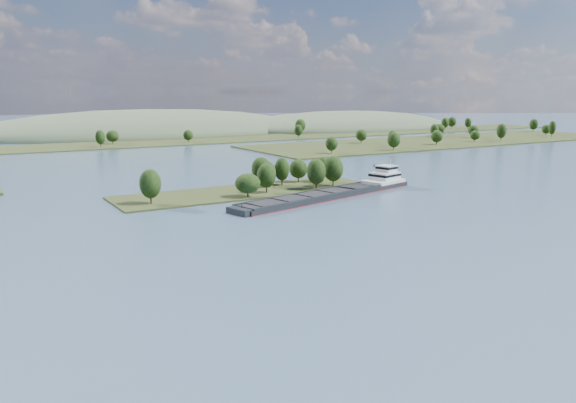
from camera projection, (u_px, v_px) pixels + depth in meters
ground at (340, 224)px, 162.04m from camera, size 1800.00×1800.00×0.00m
tree_island at (264, 181)px, 214.05m from camera, size 100.00×31.04×13.35m
right_bank at (447, 140)px, 429.28m from camera, size 320.00×90.00×14.84m
back_shoreline at (120, 144)px, 402.23m from camera, size 900.00×60.00×14.59m
hill_east at (345, 128)px, 587.66m from camera, size 260.00×140.00×36.00m
hill_west at (149, 133)px, 512.65m from camera, size 320.00×160.00×44.00m
cargo_barge at (339, 191)px, 206.16m from camera, size 85.52×30.05×11.57m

